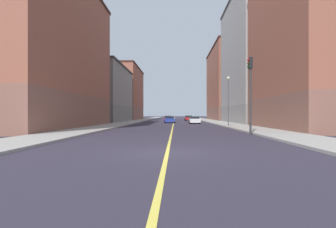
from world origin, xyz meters
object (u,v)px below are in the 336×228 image
(building_left_near, at_px, (307,44))
(building_right_distant, at_px, (126,94))
(building_left_mid, at_px, (253,60))
(building_right_corner, at_px, (52,51))
(building_left_far, at_px, (226,84))
(street_lamp_left_near, at_px, (228,96))
(building_right_midblock, at_px, (106,94))
(car_red, at_px, (189,118))
(car_white, at_px, (194,120))
(car_maroon, at_px, (168,118))
(car_blue, at_px, (169,120))
(traffic_light_left_near, at_px, (250,85))

(building_left_near, height_order, building_right_distant, building_left_near)
(building_left_mid, xyz_separation_m, building_right_corner, (-29.53, -17.83, -2.38))
(building_right_corner, height_order, building_right_distant, building_right_corner)
(building_left_far, bearing_deg, building_right_distant, 172.47)
(building_right_corner, distance_m, street_lamp_left_near, 22.90)
(building_left_mid, relative_size, building_right_midblock, 1.12)
(building_left_near, xyz_separation_m, building_left_mid, (0.00, 20.14, 2.42))
(building_right_corner, bearing_deg, street_lamp_left_near, 7.94)
(building_left_near, xyz_separation_m, car_red, (-10.96, 39.77, -8.72))
(building_left_near, bearing_deg, building_left_mid, 90.00)
(car_white, height_order, car_maroon, car_maroon)
(car_red, bearing_deg, building_left_far, 28.85)
(building_left_mid, xyz_separation_m, car_maroon, (-16.18, 14.67, -11.12))
(building_right_corner, bearing_deg, car_blue, 53.84)
(building_left_far, bearing_deg, building_left_mid, -90.00)
(building_left_mid, xyz_separation_m, building_right_distant, (-29.53, 29.57, -3.88))
(building_left_far, xyz_separation_m, building_right_midblock, (-29.53, -18.50, -4.16))
(building_left_near, distance_m, street_lamp_left_near, 10.59)
(building_right_corner, relative_size, car_red, 6.15)
(building_right_midblock, relative_size, car_red, 5.21)
(street_lamp_left_near, distance_m, car_red, 34.73)
(building_left_far, height_order, building_right_midblock, building_left_far)
(building_left_near, height_order, car_red, building_left_near)
(street_lamp_left_near, bearing_deg, building_right_corner, -172.06)
(building_right_corner, xyz_separation_m, car_white, (18.47, 15.01, -8.75))
(building_right_distant, relative_size, car_red, 5.52)
(building_left_far, bearing_deg, car_red, -151.15)
(building_left_mid, distance_m, building_right_midblock, 30.92)
(car_red, bearing_deg, building_left_mid, -60.82)
(car_red, relative_size, car_white, 0.95)
(building_left_near, xyz_separation_m, building_right_midblock, (-29.53, 27.31, -3.31))
(car_red, bearing_deg, building_right_distant, 151.84)
(building_right_distant, xyz_separation_m, car_blue, (13.95, -28.30, -7.26))
(building_left_far, height_order, building_right_distant, building_left_far)
(car_blue, relative_size, car_white, 1.05)
(building_right_corner, bearing_deg, car_maroon, 67.66)
(building_right_midblock, bearing_deg, car_red, 33.85)
(traffic_light_left_near, bearing_deg, car_blue, 103.47)
(building_right_corner, xyz_separation_m, traffic_light_left_near, (21.06, -10.57, -5.40))
(building_right_distant, relative_size, car_blue, 5.03)
(building_left_far, bearing_deg, street_lamp_left_near, -100.46)
(building_left_near, height_order, building_right_midblock, building_left_near)
(car_white, xyz_separation_m, car_maroon, (-5.12, 17.48, 0.01))
(building_left_mid, distance_m, building_right_distant, 41.97)
(car_white, bearing_deg, car_red, 89.74)
(street_lamp_left_near, bearing_deg, building_right_distant, 116.48)
(building_left_near, xyz_separation_m, traffic_light_left_near, (-8.47, -8.25, -5.36))
(car_red, bearing_deg, building_right_corner, -116.38)
(building_left_near, relative_size, building_right_corner, 0.75)
(building_right_distant, xyz_separation_m, street_lamp_left_near, (22.07, -44.32, -3.78))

